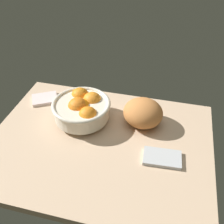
{
  "coord_description": "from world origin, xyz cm",
  "views": [
    {
      "loc": [
        21.54,
        -66.34,
        71.16
      ],
      "look_at": [
        1.85,
        12.14,
        5.0
      ],
      "focal_mm": 42.23,
      "sensor_mm": 36.0,
      "label": 1
    }
  ],
  "objects_px": {
    "bread_loaf": "(143,113)",
    "napkin_folded": "(162,158)",
    "napkin_spare": "(45,99)",
    "fruit_bowl": "(82,108)"
  },
  "relations": [
    {
      "from": "fruit_bowl",
      "to": "bread_loaf",
      "type": "distance_m",
      "value": 0.24
    },
    {
      "from": "fruit_bowl",
      "to": "bread_loaf",
      "type": "xyz_separation_m",
      "value": [
        0.24,
        0.03,
        -0.0
      ]
    },
    {
      "from": "bread_loaf",
      "to": "napkin_spare",
      "type": "xyz_separation_m",
      "value": [
        -0.45,
        0.05,
        -0.05
      ]
    },
    {
      "from": "napkin_folded",
      "to": "napkin_spare",
      "type": "distance_m",
      "value": 0.59
    },
    {
      "from": "napkin_folded",
      "to": "napkin_spare",
      "type": "bearing_deg",
      "value": 158.09
    },
    {
      "from": "bread_loaf",
      "to": "napkin_spare",
      "type": "bearing_deg",
      "value": 173.66
    },
    {
      "from": "bread_loaf",
      "to": "napkin_folded",
      "type": "distance_m",
      "value": 0.2
    },
    {
      "from": "napkin_folded",
      "to": "bread_loaf",
      "type": "bearing_deg",
      "value": 119.81
    },
    {
      "from": "fruit_bowl",
      "to": "bread_loaf",
      "type": "relative_size",
      "value": 1.48
    },
    {
      "from": "fruit_bowl",
      "to": "napkin_spare",
      "type": "distance_m",
      "value": 0.23
    }
  ]
}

